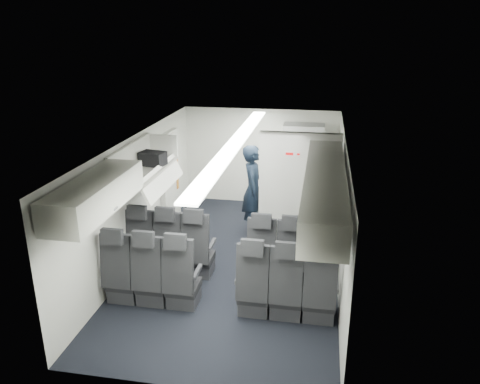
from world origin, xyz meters
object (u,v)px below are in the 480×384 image
(seat_row_front, at_px, (230,256))
(boarding_door, at_px, (170,178))
(seat_row_mid, at_px, (217,285))
(galley_unit, at_px, (302,168))
(flight_attendant, at_px, (253,190))
(carry_on_bag, at_px, (153,159))

(seat_row_front, relative_size, boarding_door, 1.79)
(seat_row_mid, distance_m, galley_unit, 4.30)
(seat_row_front, height_order, boarding_door, boarding_door)
(seat_row_front, height_order, flight_attendant, flight_attendant)
(boarding_door, distance_m, carry_on_bag, 1.79)
(flight_attendant, bearing_deg, boarding_door, 76.66)
(galley_unit, relative_size, flight_attendant, 1.08)
(galley_unit, bearing_deg, seat_row_mid, -102.88)
(seat_row_front, xyz_separation_m, carry_on_bag, (-1.38, 0.52, 1.38))
(seat_row_front, xyz_separation_m, seat_row_mid, (0.00, -0.90, 0.00))
(seat_row_front, distance_m, galley_unit, 3.43)
(seat_row_front, xyz_separation_m, boarding_door, (-1.64, 2.09, 0.55))
(seat_row_front, bearing_deg, carry_on_bag, 159.29)
(galley_unit, xyz_separation_m, carry_on_bag, (-2.33, -2.73, 0.83))
(seat_row_front, relative_size, carry_on_bag, 8.36)
(boarding_door, xyz_separation_m, carry_on_bag, (0.26, -1.56, 0.83))
(boarding_door, bearing_deg, seat_row_mid, -61.23)
(galley_unit, relative_size, boarding_door, 1.02)
(galley_unit, bearing_deg, seat_row_front, -106.28)
(boarding_door, distance_m, flight_attendant, 1.75)
(seat_row_mid, xyz_separation_m, flight_attendant, (0.09, 2.76, 0.47))
(seat_row_mid, height_order, flight_attendant, flight_attendant)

